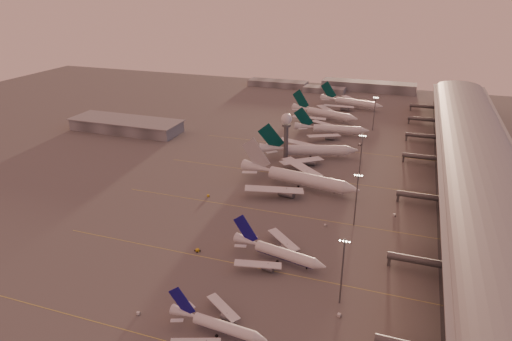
% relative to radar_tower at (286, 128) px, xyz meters
% --- Properties ---
extents(ground, '(700.00, 700.00, 0.00)m').
position_rel_radar_tower_xyz_m(ground, '(-5.00, -120.00, -20.95)').
color(ground, '#5D5B5B').
rests_on(ground, ground).
extents(taxiway_markings, '(180.00, 185.25, 0.02)m').
position_rel_radar_tower_xyz_m(taxiway_markings, '(25.00, -64.00, -20.94)').
color(taxiway_markings, '#D1C449').
rests_on(taxiway_markings, ground).
extents(terminal, '(57.00, 362.00, 23.04)m').
position_rel_radar_tower_xyz_m(terminal, '(102.88, -9.91, -10.43)').
color(terminal, black).
rests_on(terminal, ground).
extents(hangar, '(82.00, 27.00, 8.50)m').
position_rel_radar_tower_xyz_m(hangar, '(-125.00, 20.00, -16.63)').
color(hangar, '#5C5E63').
rests_on(hangar, ground).
extents(radar_tower, '(6.40, 6.40, 31.10)m').
position_rel_radar_tower_xyz_m(radar_tower, '(0.00, 0.00, 0.00)').
color(radar_tower, '#53555A').
rests_on(radar_tower, ground).
extents(mast_a, '(3.60, 0.56, 25.00)m').
position_rel_radar_tower_xyz_m(mast_a, '(53.00, -120.00, -7.21)').
color(mast_a, '#53555A').
rests_on(mast_a, ground).
extents(mast_b, '(3.60, 0.56, 25.00)m').
position_rel_radar_tower_xyz_m(mast_b, '(50.00, -65.00, -7.21)').
color(mast_b, '#53555A').
rests_on(mast_b, ground).
extents(mast_c, '(3.60, 0.56, 25.00)m').
position_rel_radar_tower_xyz_m(mast_c, '(45.00, -10.00, -7.21)').
color(mast_c, '#53555A').
rests_on(mast_c, ground).
extents(mast_d, '(3.60, 0.56, 25.00)m').
position_rel_radar_tower_xyz_m(mast_d, '(43.00, 80.00, -7.21)').
color(mast_d, '#53555A').
rests_on(mast_d, ground).
extents(distant_horizon, '(165.00, 37.50, 9.00)m').
position_rel_radar_tower_xyz_m(distant_horizon, '(-2.38, 205.14, -17.06)').
color(distant_horizon, '#5C5E63').
rests_on(distant_horizon, ground).
extents(narrowbody_near, '(33.79, 26.88, 13.20)m').
position_rel_radar_tower_xyz_m(narrowbody_near, '(20.10, -146.86, -18.28)').
color(narrowbody_near, silver).
rests_on(narrowbody_near, ground).
extents(narrowbody_mid, '(39.89, 31.52, 15.75)m').
position_rel_radar_tower_xyz_m(narrowbody_mid, '(26.33, -102.88, -17.76)').
color(narrowbody_mid, silver).
rests_on(narrowbody_mid, ground).
extents(widebody_white, '(66.24, 52.65, 23.46)m').
position_rel_radar_tower_xyz_m(widebody_white, '(16.78, -34.64, -16.88)').
color(widebody_white, silver).
rests_on(widebody_white, ground).
extents(greentail_a, '(59.02, 46.96, 22.10)m').
position_rel_radar_tower_xyz_m(greentail_a, '(11.93, 9.50, -17.05)').
color(greentail_a, silver).
rests_on(greentail_a, ground).
extents(greentail_b, '(52.67, 42.29, 19.18)m').
position_rel_radar_tower_xyz_m(greentail_b, '(16.83, 58.64, -17.56)').
color(greentail_b, silver).
rests_on(greentail_b, ground).
extents(greentail_c, '(55.74, 44.34, 20.88)m').
position_rel_radar_tower_xyz_m(greentail_c, '(4.15, 95.69, -17.26)').
color(greentail_c, silver).
rests_on(greentail_c, ground).
extents(greentail_d, '(55.47, 44.26, 20.53)m').
position_rel_radar_tower_xyz_m(greentail_d, '(18.63, 138.00, -17.32)').
color(greentail_d, silver).
rests_on(greentail_d, ground).
extents(gsv_truck_a, '(5.56, 3.44, 2.11)m').
position_rel_radar_tower_xyz_m(gsv_truck_a, '(-7.43, -147.50, -19.87)').
color(gsv_truck_a, silver).
rests_on(gsv_truck_a, ground).
extents(gsv_catering_a, '(5.70, 3.75, 4.30)m').
position_rel_radar_tower_xyz_m(gsv_catering_a, '(54.23, -126.93, -18.80)').
color(gsv_catering_a, silver).
rests_on(gsv_catering_a, ground).
extents(gsv_tug_mid, '(4.65, 3.96, 1.14)m').
position_rel_radar_tower_xyz_m(gsv_tug_mid, '(-6.14, -107.40, -20.36)').
color(gsv_tug_mid, gold).
rests_on(gsv_tug_mid, ground).
extents(gsv_truck_b, '(5.02, 3.38, 1.91)m').
position_rel_radar_tower_xyz_m(gsv_truck_b, '(38.48, -69.91, -19.98)').
color(gsv_truck_b, silver).
rests_on(gsv_truck_b, ground).
extents(gsv_truck_c, '(4.93, 5.34, 2.17)m').
position_rel_radar_tower_xyz_m(gsv_truck_c, '(-23.04, -59.74, -19.84)').
color(gsv_truck_c, gold).
rests_on(gsv_truck_c, ground).
extents(gsv_catering_b, '(5.65, 3.87, 4.25)m').
position_rel_radar_tower_xyz_m(gsv_catering_b, '(66.68, -50.37, -18.82)').
color(gsv_catering_b, silver).
rests_on(gsv_catering_b, ground).
extents(gsv_tug_far, '(2.45, 3.63, 0.97)m').
position_rel_radar_tower_xyz_m(gsv_tug_far, '(0.69, -25.91, -20.45)').
color(gsv_tug_far, silver).
rests_on(gsv_tug_far, ground).
extents(gsv_truck_d, '(3.28, 6.28, 2.41)m').
position_rel_radar_tower_xyz_m(gsv_truck_d, '(-18.63, 3.20, -19.72)').
color(gsv_truck_d, silver).
rests_on(gsv_truck_d, ground).
extents(gsv_tug_hangar, '(4.02, 2.92, 1.04)m').
position_rel_radar_tower_xyz_m(gsv_tug_hangar, '(38.49, 43.65, -20.41)').
color(gsv_tug_hangar, silver).
rests_on(gsv_tug_hangar, ground).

